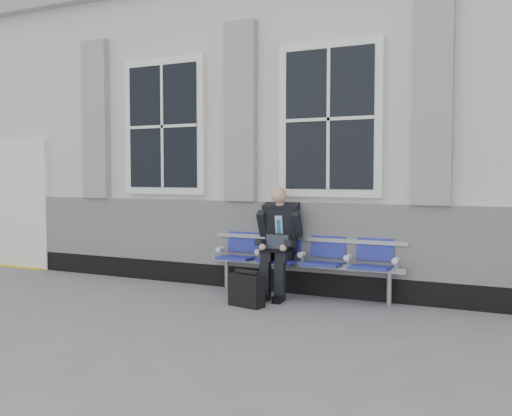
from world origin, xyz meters
The scene contains 5 objects.
ground centered at (0.00, 0.00, 0.00)m, with size 70.00×70.00×0.00m, color slate.
station_building centered at (-0.02, 3.47, 2.22)m, with size 14.40×4.40×4.49m.
bench centered at (0.06, 1.32, 0.55)m, with size 2.60×0.47×0.91m.
businessman centered at (-0.23, 1.19, 0.76)m, with size 0.58×0.78×1.40m.
briefcase centered at (-0.35, 0.51, 0.20)m, with size 0.46×0.27×0.44m.
Camera 1 is at (2.64, -5.44, 1.55)m, focal length 40.00 mm.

